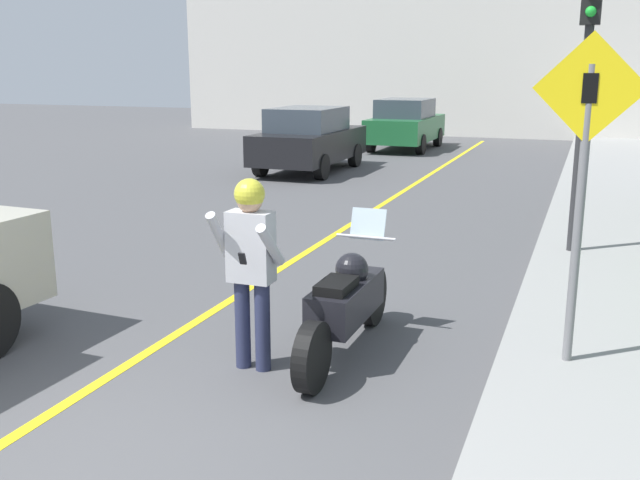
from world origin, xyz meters
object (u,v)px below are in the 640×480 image
object	(u,v)px
motorcycle	(346,303)
crossing_sign	(583,170)
person_biker	(251,254)
parked_car_black	(309,139)
traffic_light	(587,57)
parked_car_green	(406,124)

from	to	relation	value
motorcycle	crossing_sign	distance (m)	2.42
motorcycle	person_biker	world-z (taller)	person_biker
parked_car_black	crossing_sign	bearing A→B (deg)	-58.25
crossing_sign	traffic_light	size ratio (longest dim) A/B	0.73
motorcycle	person_biker	distance (m)	1.10
motorcycle	person_biker	bearing A→B (deg)	-136.80
motorcycle	crossing_sign	xyz separation A→B (m)	(2.00, 0.21, 1.34)
person_biker	parked_car_black	world-z (taller)	person_biker
crossing_sign	parked_car_black	distance (m)	13.19
traffic_light	person_biker	bearing A→B (deg)	-117.27
person_biker	parked_car_green	size ratio (longest dim) A/B	0.42
motorcycle	traffic_light	world-z (taller)	traffic_light
crossing_sign	parked_car_green	bearing A→B (deg)	108.75
person_biker	traffic_light	size ratio (longest dim) A/B	0.46
crossing_sign	traffic_light	xyz separation A→B (m)	(-0.11, 4.14, 0.97)
person_biker	parked_car_green	world-z (taller)	person_biker
motorcycle	parked_car_black	size ratio (longest dim) A/B	0.57
person_biker	crossing_sign	world-z (taller)	crossing_sign
person_biker	parked_car_black	bearing A→B (deg)	109.40
person_biker	crossing_sign	xyz separation A→B (m)	(2.68, 0.85, 0.77)
motorcycle	person_biker	size ratio (longest dim) A/B	1.36
motorcycle	parked_car_green	world-z (taller)	parked_car_green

